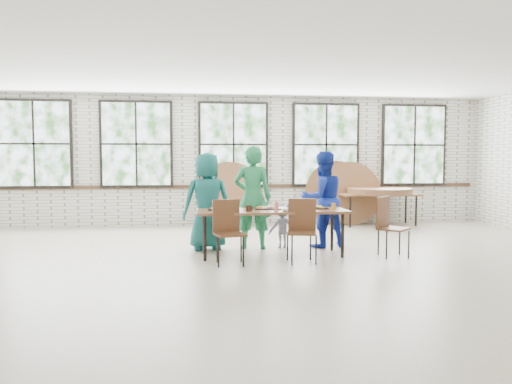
# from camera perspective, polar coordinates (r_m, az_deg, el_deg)

# --- Properties ---
(room) EXTENTS (12.00, 12.00, 12.00)m
(room) POSITION_cam_1_polar(r_m,az_deg,el_deg) (11.60, -2.60, 5.22)
(room) COLOR #B9AD93
(room) RESTS_ON ground
(dining_table) EXTENTS (2.40, 0.81, 0.74)m
(dining_table) POSITION_cam_1_polar(r_m,az_deg,el_deg) (7.99, 1.84, -2.41)
(dining_table) COLOR brown
(dining_table) RESTS_ON ground
(chair_near_left) EXTENTS (0.50, 0.49, 0.95)m
(chair_near_left) POSITION_cam_1_polar(r_m,az_deg,el_deg) (7.42, -3.22, -3.92)
(chair_near_left) COLOR #55311C
(chair_near_left) RESTS_ON ground
(chair_near_right) EXTENTS (0.51, 0.50, 0.95)m
(chair_near_right) POSITION_cam_1_polar(r_m,az_deg,el_deg) (7.59, 5.26, -3.75)
(chair_near_right) COLOR #55311C
(chair_near_right) RESTS_ON ground
(chair_spare) EXTENTS (0.58, 0.58, 0.95)m
(chair_spare) POSITION_cam_1_polar(r_m,az_deg,el_deg) (8.23, 14.84, -3.27)
(chair_spare) COLOR #55311C
(chair_spare) RESTS_ON ground
(adult_teal) EXTENTS (0.89, 0.66, 1.66)m
(adult_teal) POSITION_cam_1_polar(r_m,az_deg,el_deg) (8.53, -5.59, -1.06)
(adult_teal) COLOR #1D6E6C
(adult_teal) RESTS_ON ground
(adult_green) EXTENTS (0.72, 0.55, 1.77)m
(adult_green) POSITION_cam_1_polar(r_m,az_deg,el_deg) (8.58, -0.39, -0.64)
(adult_green) COLOR #22824D
(adult_green) RESTS_ON ground
(toddler) EXTENTS (0.49, 0.30, 0.74)m
(toddler) POSITION_cam_1_polar(r_m,az_deg,el_deg) (8.72, 3.00, -3.99)
(toddler) COLOR #15133D
(toddler) RESTS_ON ground
(adult_blue) EXTENTS (0.95, 0.81, 1.68)m
(adult_blue) POSITION_cam_1_polar(r_m,az_deg,el_deg) (8.82, 7.60, -0.84)
(adult_blue) COLOR #162D9F
(adult_blue) RESTS_ON ground
(storage_table) EXTENTS (1.82, 0.80, 0.74)m
(storage_table) POSITION_cam_1_polar(r_m,az_deg,el_deg) (11.90, 13.90, -0.43)
(storage_table) COLOR brown
(storage_table) RESTS_ON ground
(tabletop_clutter) EXTENTS (2.03, 0.61, 0.11)m
(tabletop_clutter) POSITION_cam_1_polar(r_m,az_deg,el_deg) (7.99, 2.69, -1.86)
(tabletop_clutter) COLOR black
(tabletop_clutter) RESTS_ON dining_table
(round_tops_stacked) EXTENTS (1.50, 1.50, 0.13)m
(round_tops_stacked) POSITION_cam_1_polar(r_m,az_deg,el_deg) (11.89, 13.91, 0.14)
(round_tops_stacked) COLOR brown
(round_tops_stacked) RESTS_ON storage_table
(round_tops_leaning) EXTENTS (4.36, 0.48, 1.50)m
(round_tops_leaning) POSITION_cam_1_polar(r_m,az_deg,el_deg) (11.57, 3.59, -0.20)
(round_tops_leaning) COLOR brown
(round_tops_leaning) RESTS_ON ground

